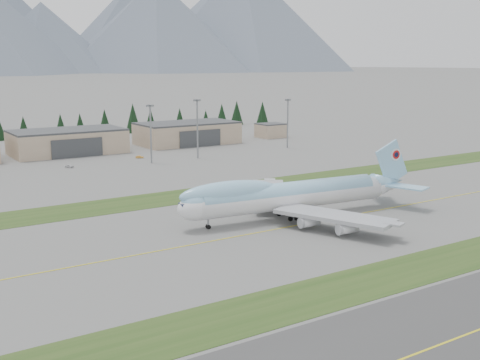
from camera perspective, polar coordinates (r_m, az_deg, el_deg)
ground at (r=153.47m, az=6.67°, el=-4.07°), size 7000.00×7000.00×0.00m
grass_strip_near at (r=127.92m, az=17.68°, el=-7.65°), size 400.00×14.00×0.08m
grass_strip_far at (r=189.22m, az=-2.04°, el=-1.09°), size 400.00×18.00×0.08m
taxiway_line_main at (r=153.47m, az=6.67°, el=-4.07°), size 400.00×0.40×0.02m
boeing_747_freighter at (r=156.44m, az=4.78°, el=-1.41°), size 71.25×61.02×18.72m
hangar_center at (r=277.58m, az=-16.03°, el=3.53°), size 48.00×26.60×10.80m
hangar_right at (r=300.44m, az=-5.02°, el=4.47°), size 48.00×26.60×10.80m
control_shed at (r=325.41m, az=2.96°, el=4.72°), size 14.00×12.00×7.60m
floodlight_masts at (r=240.68m, az=-11.65°, el=5.17°), size 178.81×9.54×24.79m
service_vehicle_a at (r=240.69m, az=-15.87°, el=1.13°), size 3.13×3.73×1.20m
service_vehicle_b at (r=258.06m, az=-9.50°, el=2.05°), size 3.53×2.69×1.11m
service_vehicle_c at (r=304.73m, az=-0.12°, el=3.58°), size 2.88×5.05×1.38m
conifer_belt at (r=342.93m, az=-15.62°, el=5.19°), size 274.56×14.97×16.86m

